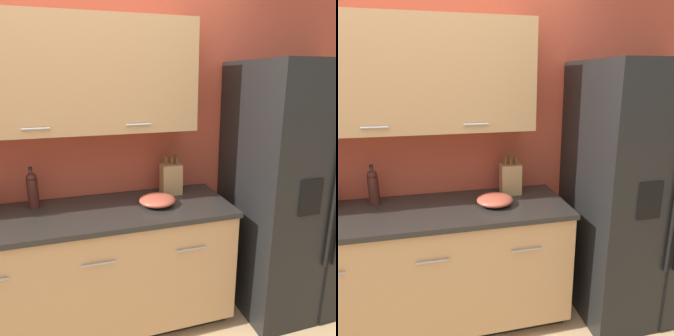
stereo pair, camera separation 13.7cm
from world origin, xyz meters
TOP-DOWN VIEW (x-y plane):
  - wall_back at (-0.07, 1.06)m, footprint 10.00×0.39m
  - counter_unit at (-0.25, 0.77)m, footprint 2.47×0.64m
  - refrigerator at (1.57, 0.68)m, footprint 0.94×0.83m
  - knife_block at (0.65, 0.93)m, footprint 0.15×0.12m
  - wine_bottle at (-0.32, 0.94)m, footprint 0.07×0.07m
  - mixing_bowl at (0.49, 0.73)m, footprint 0.25×0.25m

SIDE VIEW (x-z plane):
  - counter_unit at x=-0.25m, z-range 0.01..0.91m
  - refrigerator at x=1.57m, z-range 0.00..1.87m
  - mixing_bowl at x=0.49m, z-range 0.91..0.98m
  - knife_block at x=0.65m, z-range 0.87..1.19m
  - wine_bottle at x=-0.32m, z-range 0.90..1.18m
  - wall_back at x=-0.07m, z-range 0.13..2.73m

